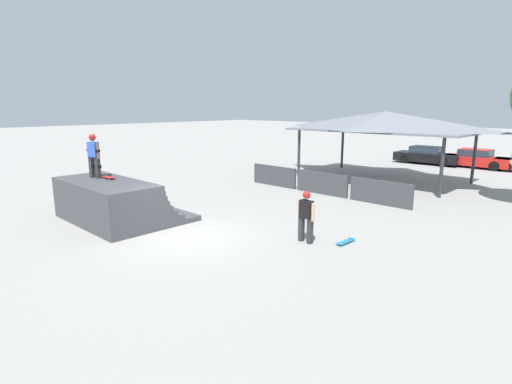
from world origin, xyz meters
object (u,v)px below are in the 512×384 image
Objects in this scene: skateboard_on_ground at (346,241)px; parked_car_red at (476,159)px; skateboard_on_deck at (108,177)px; parked_car_black at (427,156)px; skater_on_deck at (94,153)px; bystander_walking at (306,213)px.

parked_car_red reaches higher than skateboard_on_ground.
skateboard_on_deck reaches higher than parked_car_red.
parked_car_black is at bearing 17.30° from skateboard_on_ground.
skater_on_deck is 23.53m from parked_car_black.
skateboard_on_deck is 7.48m from bystander_walking.
bystander_walking is 20.50m from parked_car_red.
skateboard_on_ground is at bearing -76.57° from parked_car_black.
skateboard_on_ground is 0.18× the size of parked_car_red.
skater_on_deck is 1.06m from skateboard_on_deck.
parked_car_black is (3.38, 23.21, -1.85)m from skater_on_deck.
skater_on_deck reaches higher than skateboard_on_ground.
skateboard_on_ground is (8.37, 3.94, -2.40)m from skater_on_deck.
skateboard_on_deck is at bearing -98.12° from parked_car_black.
parked_car_red is at bearing 8.10° from skateboard_on_ground.
skateboard_on_ground is at bearing -84.20° from parked_car_red.
parked_car_red is at bearing 6.48° from parked_car_black.
bystander_walking is at bearing -79.75° from parked_car_black.
bystander_walking is (6.86, 2.92, -0.63)m from skateboard_on_deck.
skater_on_deck is at bearing -158.67° from skateboard_on_deck.
bystander_walking is 0.38× the size of parked_car_red.
skateboard_on_deck is at bearing 25.88° from bystander_walking.
bystander_walking reaches higher than skateboard_on_ground.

